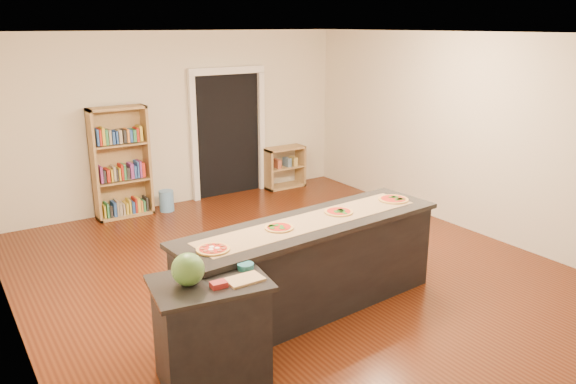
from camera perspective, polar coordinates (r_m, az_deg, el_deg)
room at (r=6.33m, az=0.99°, el=3.03°), size 6.00×7.00×2.80m
doorway at (r=9.75m, az=-6.12°, el=6.61°), size 1.40×0.09×2.21m
kitchen_island at (r=5.88m, az=2.41°, el=-7.46°), size 2.96×0.80×0.98m
side_counter at (r=4.82m, az=-7.79°, el=-13.80°), size 0.93×0.68×0.92m
bookshelf at (r=8.97m, az=-16.60°, el=2.86°), size 0.86×0.30×1.71m
low_shelf at (r=10.28m, az=-0.36°, el=2.53°), size 0.75×0.32×0.75m
waste_bin at (r=9.23m, az=-12.24°, el=-0.88°), size 0.23×0.23×0.34m
kraft_paper at (r=5.70m, az=2.43°, el=-2.97°), size 2.60×0.66×0.00m
watermelon at (r=4.52m, az=-10.13°, el=-7.74°), size 0.26×0.26×0.26m
cutting_board at (r=4.58m, az=-4.44°, el=-8.85°), size 0.30×0.20×0.02m
package_red at (r=4.49m, az=-7.06°, el=-9.31°), size 0.13×0.10×0.05m
package_teal at (r=4.77m, az=-4.33°, el=-7.55°), size 0.14×0.14×0.05m
pizza_a at (r=5.02m, az=-7.62°, el=-5.77°), size 0.31×0.31×0.02m
pizza_b at (r=5.49m, az=-0.91°, el=-3.64°), size 0.28×0.28×0.02m
pizza_c at (r=5.97m, az=5.17°, el=-2.01°), size 0.31×0.31×0.02m
pizza_d at (r=6.47m, az=10.64°, el=-0.73°), size 0.33×0.33×0.02m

